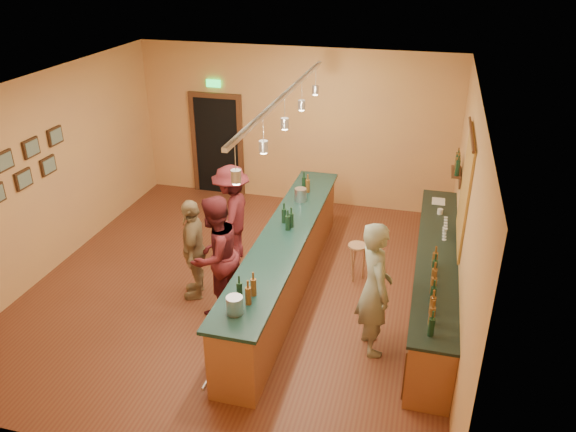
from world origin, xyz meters
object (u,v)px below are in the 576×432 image
(customer_c, at_px, (232,214))
(bar_stool, at_px, (357,253))
(bartender, at_px, (375,289))
(customer_a, at_px, (215,256))
(customer_b, at_px, (194,249))
(back_counter, at_px, (434,279))
(tasting_bar, at_px, (285,259))

(customer_c, bearing_deg, bar_stool, 84.19)
(bartender, bearing_deg, bar_stool, -8.92)
(bartender, height_order, customer_a, bartender)
(bartender, distance_m, customer_c, 3.16)
(bartender, relative_size, customer_a, 1.03)
(customer_a, bearing_deg, bar_stool, 146.08)
(customer_b, relative_size, customer_c, 0.94)
(back_counter, distance_m, customer_b, 3.63)
(bartender, xyz_separation_m, customer_c, (-2.60, 1.78, -0.09))
(back_counter, xyz_separation_m, bartender, (-0.78, -1.19, 0.46))
(tasting_bar, distance_m, customer_b, 1.39)
(bar_stool, bearing_deg, bartender, -75.13)
(customer_b, height_order, bar_stool, customer_b)
(back_counter, xyz_separation_m, bar_stool, (-1.22, 0.50, -0.01))
(bartender, relative_size, customer_b, 1.17)
(bartender, bearing_deg, customer_b, 53.89)
(tasting_bar, relative_size, customer_a, 2.79)
(customer_a, relative_size, bar_stool, 2.92)
(bartender, bearing_deg, back_counter, -56.98)
(customer_a, bearing_deg, customer_b, -101.78)
(bar_stool, bearing_deg, customer_b, -155.36)
(back_counter, bearing_deg, customer_b, -170.79)
(customer_a, height_order, customer_c, customer_a)
(customer_b, bearing_deg, customer_c, 154.45)
(customer_a, xyz_separation_m, customer_b, (-0.46, 0.29, -0.11))
(customer_c, bearing_deg, tasting_bar, 52.36)
(back_counter, xyz_separation_m, customer_b, (-3.57, -0.58, 0.32))
(bar_stool, bearing_deg, customer_c, 177.40)
(customer_a, bearing_deg, customer_c, -149.26)
(customer_a, height_order, customer_b, customer_a)
(tasting_bar, relative_size, bartender, 2.70)
(customer_c, bearing_deg, customer_b, -12.35)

